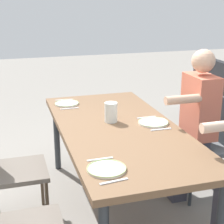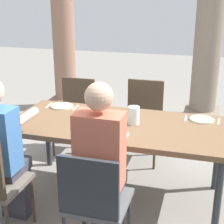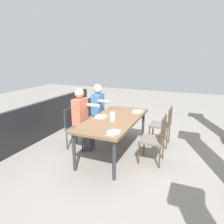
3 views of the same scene
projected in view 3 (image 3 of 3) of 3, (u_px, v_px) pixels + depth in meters
name	position (u px, v px, depth m)	size (l,w,h in m)	color
ground_plane	(114.00, 152.00, 4.35)	(16.00, 16.00, 0.00)	gray
dining_table	(114.00, 121.00, 4.17)	(1.98, 0.91, 0.75)	brown
chair_west_north	(164.00, 123.00, 4.57)	(0.44, 0.44, 0.88)	#6A6158
chair_west_south	(93.00, 114.00, 5.22)	(0.44, 0.44, 0.93)	#6A6158
chair_mid_north	(157.00, 137.00, 3.82)	(0.44, 0.44, 0.91)	#6A6158
chair_mid_south	(75.00, 125.00, 4.48)	(0.44, 0.44, 0.89)	#5B5E61
diner_woman_green	(83.00, 118.00, 4.36)	(0.35, 0.49, 1.32)	#3F3F4C
diner_man_white	(100.00, 109.00, 5.10)	(0.35, 0.50, 1.30)	#3F3F4C
patio_railing	(40.00, 121.00, 4.94)	(4.38, 0.10, 0.90)	black
plate_0	(138.00, 111.00, 4.64)	(0.24, 0.24, 0.02)	silver
fork_0	(139.00, 110.00, 4.78)	(0.02, 0.17, 0.01)	silver
spoon_0	(136.00, 113.00, 4.51)	(0.02, 0.17, 0.01)	silver
plate_1	(101.00, 116.00, 4.26)	(0.25, 0.25, 0.02)	white
fork_1	(104.00, 115.00, 4.39)	(0.02, 0.17, 0.01)	silver
spoon_1	(98.00, 119.00, 4.13)	(0.02, 0.17, 0.01)	silver
plate_2	(113.00, 132.00, 3.39)	(0.23, 0.23, 0.02)	white
fork_2	(117.00, 130.00, 3.52)	(0.02, 0.17, 0.01)	silver
spoon_2	(110.00, 136.00, 3.26)	(0.02, 0.17, 0.01)	silver
water_pitcher	(113.00, 117.00, 4.00)	(0.11, 0.11, 0.16)	white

